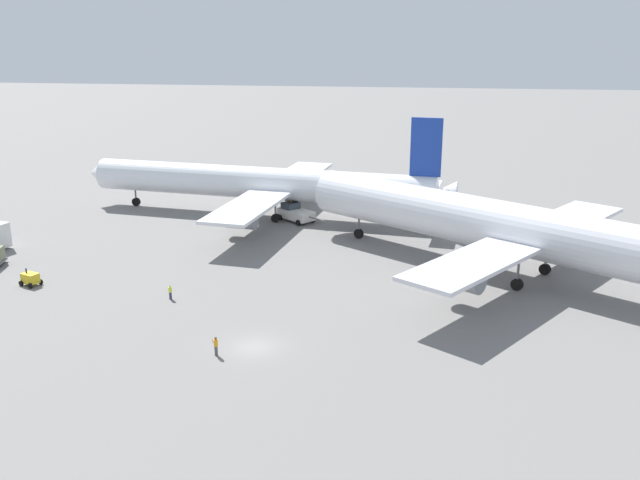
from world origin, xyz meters
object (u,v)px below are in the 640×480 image
object	(u,v)px
airliner_at_gate_left	(263,184)
airliner_being_pushed	(509,228)
pushback_tug	(296,213)
ground_crew_ramp_agent_by_cones	(170,292)
gse_gpu_cart_small	(30,279)
ground_crew_wing_walker_right	(216,346)

from	to	relation	value
airliner_at_gate_left	airliner_being_pushed	xyz separation A→B (m)	(33.90, -22.34, 0.75)
airliner_at_gate_left	airliner_being_pushed	world-z (taller)	airliner_being_pushed
pushback_tug	ground_crew_ramp_agent_by_cones	distance (m)	33.51
pushback_tug	gse_gpu_cart_small	size ratio (longest dim) A/B	3.14
gse_gpu_cart_small	airliner_being_pushed	bearing A→B (deg)	12.20
ground_crew_ramp_agent_by_cones	gse_gpu_cart_small	bearing A→B (deg)	174.61
gse_gpu_cart_small	ground_crew_wing_walker_right	distance (m)	28.97
gse_gpu_cart_small	ground_crew_wing_walker_right	world-z (taller)	gse_gpu_cart_small
ground_crew_wing_walker_right	airliner_being_pushed	bearing A→B (deg)	42.67
airliner_being_pushed	ground_crew_ramp_agent_by_cones	xyz separation A→B (m)	(-35.77, -12.99, -4.89)
pushback_tug	airliner_at_gate_left	bearing A→B (deg)	154.24
ground_crew_ramp_agent_by_cones	ground_crew_wing_walker_right	world-z (taller)	ground_crew_wing_walker_right
pushback_tug	gse_gpu_cart_small	bearing A→B (deg)	-127.90
airliner_at_gate_left	ground_crew_wing_walker_right	distance (m)	47.97
airliner_at_gate_left	ground_crew_ramp_agent_by_cones	bearing A→B (deg)	-93.02
airliner_being_pushed	gse_gpu_cart_small	distance (m)	54.12
airliner_being_pushed	ground_crew_wing_walker_right	world-z (taller)	airliner_being_pushed
ground_crew_ramp_agent_by_cones	airliner_at_gate_left	bearing A→B (deg)	86.98
airliner_being_pushed	ground_crew_ramp_agent_by_cones	size ratio (longest dim) A/B	33.14
pushback_tug	gse_gpu_cart_small	distance (m)	39.43
airliner_at_gate_left	ground_crew_wing_walker_right	xyz separation A→B (m)	(6.80, -47.32, -4.02)
gse_gpu_cart_small	ground_crew_wing_walker_right	xyz separation A→B (m)	(25.58, -13.59, 0.13)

